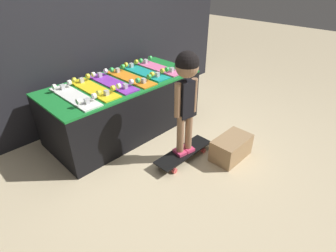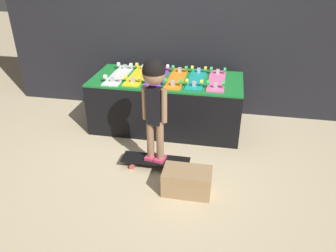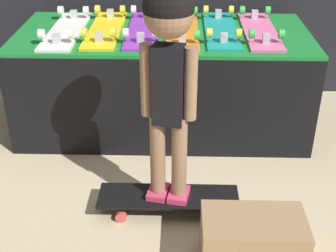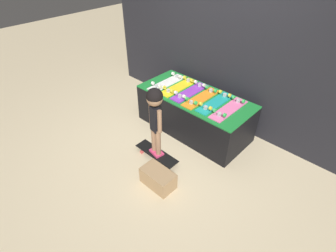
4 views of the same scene
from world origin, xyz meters
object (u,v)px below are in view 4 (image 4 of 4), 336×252
Objects in this scene: skateboard_pink_on_rack at (229,109)px; skateboard_on_floor at (157,154)px; skateboard_teal_on_rack at (215,102)px; skateboard_orange_on_rack at (201,97)px; skateboard_white_on_rack at (167,82)px; skateboard_yellow_on_rack at (179,87)px; skateboard_purple_on_rack at (190,92)px; child at (155,111)px; storage_box at (158,178)px.

skateboard_on_floor is (-0.52, -0.91, -0.57)m from skateboard_pink_on_rack.
skateboard_pink_on_rack is (0.23, -0.01, 0.00)m from skateboard_teal_on_rack.
skateboard_teal_on_rack is 1.04× the size of skateboard_on_floor.
skateboard_orange_on_rack and skateboard_pink_on_rack have the same top height.
skateboard_white_on_rack reaches higher than skateboard_on_floor.
skateboard_purple_on_rack is (0.23, 0.00, 0.00)m from skateboard_yellow_on_rack.
skateboard_yellow_on_rack is 0.69× the size of child.
storage_box is at bearing -66.53° from skateboard_purple_on_rack.
child reaches higher than skateboard_on_floor.
skateboard_white_on_rack is 1.15m from skateboard_pink_on_rack.
storage_box is (0.36, -0.33, 0.04)m from skateboard_on_floor.
skateboard_pink_on_rack is at bearing 0.27° from skateboard_purple_on_rack.
storage_box is at bearing -50.39° from skateboard_white_on_rack.
skateboard_white_on_rack is at bearing -176.46° from skateboard_purple_on_rack.
skateboard_teal_on_rack is 0.69× the size of child.
skateboard_purple_on_rack is at bearing 113.47° from storage_box.
skateboard_teal_on_rack is at bearing 7.14° from skateboard_orange_on_rack.
skateboard_purple_on_rack reaches higher than skateboard_on_floor.
skateboard_yellow_on_rack is at bearing 124.37° from child.
child reaches higher than skateboard_teal_on_rack.
storage_box is (0.36, -0.33, -0.69)m from child.
skateboard_white_on_rack is 1.00× the size of skateboard_orange_on_rack.
skateboard_purple_on_rack is 1.08m from skateboard_on_floor.
child is (-0.52, -0.91, 0.17)m from skateboard_pink_on_rack.
skateboard_teal_on_rack is at bearing 93.41° from storage_box.
skateboard_pink_on_rack is at bearing 60.22° from skateboard_on_floor.
skateboard_white_on_rack is at bearing -179.25° from skateboard_orange_on_rack.
skateboard_yellow_on_rack is 1.00× the size of skateboard_pink_on_rack.
skateboard_teal_on_rack is at bearing 72.46° from skateboard_on_floor.
storage_box is (1.00, -1.20, -0.52)m from skateboard_white_on_rack.
child is 0.85m from storage_box.
skateboard_teal_on_rack is at bearing 1.17° from skateboard_purple_on_rack.
skateboard_purple_on_rack is at bearing 0.36° from skateboard_yellow_on_rack.
skateboard_white_on_rack is 0.69× the size of child.
skateboard_purple_on_rack and skateboard_teal_on_rack have the same top height.
skateboard_purple_on_rack is 1.00× the size of skateboard_teal_on_rack.
skateboard_white_on_rack is 1.65× the size of storage_box.
skateboard_orange_on_rack is at bearing -177.18° from skateboard_pink_on_rack.
skateboard_orange_on_rack is 0.69× the size of child.
skateboard_orange_on_rack is at bearing -172.86° from skateboard_teal_on_rack.
skateboard_pink_on_rack is at bearing -1.54° from skateboard_teal_on_rack.
storage_box reaches higher than skateboard_on_floor.
skateboard_white_on_rack is at bearing -178.42° from skateboard_pink_on_rack.
child reaches higher than skateboard_pink_on_rack.
skateboard_white_on_rack is 0.46m from skateboard_purple_on_rack.
skateboard_white_on_rack is 1.00× the size of skateboard_purple_on_rack.
skateboard_teal_on_rack and skateboard_pink_on_rack have the same top height.
skateboard_yellow_on_rack is 1.04× the size of skateboard_on_floor.
child is at bearing -107.54° from skateboard_teal_on_rack.
skateboard_teal_on_rack is (0.69, 0.01, 0.00)m from skateboard_yellow_on_rack.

